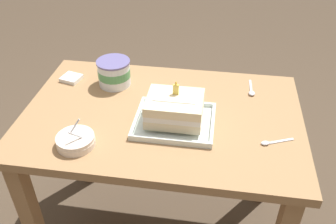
{
  "coord_description": "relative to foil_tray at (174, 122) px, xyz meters",
  "views": [
    {
      "loc": [
        0.2,
        -1.15,
        1.63
      ],
      "look_at": [
        0.03,
        -0.03,
        0.79
      ],
      "focal_mm": 39.24,
      "sensor_mm": 36.0,
      "label": 1
    }
  ],
  "objects": [
    {
      "name": "dining_table",
      "position": [
        -0.06,
        0.06,
        -0.13
      ],
      "size": [
        1.1,
        0.72,
        0.76
      ],
      "color": "#9E754C",
      "rests_on": "ground_plane"
    },
    {
      "name": "foil_tray",
      "position": [
        0.0,
        0.0,
        0.0
      ],
      "size": [
        0.3,
        0.25,
        0.02
      ],
      "color": "silver",
      "rests_on": "dining_table"
    },
    {
      "name": "birthday_cake",
      "position": [
        -0.0,
        0.0,
        0.06
      ],
      "size": [
        0.21,
        0.17,
        0.15
      ],
      "color": "beige",
      "rests_on": "foil_tray"
    },
    {
      "name": "bowl_stack",
      "position": [
        -0.33,
        -0.17,
        0.01
      ],
      "size": [
        0.14,
        0.14,
        0.09
      ],
      "color": "silver",
      "rests_on": "dining_table"
    },
    {
      "name": "ice_cream_tub",
      "position": [
        -0.3,
        0.24,
        0.05
      ],
      "size": [
        0.14,
        0.14,
        0.11
      ],
      "color": "white",
      "rests_on": "dining_table"
    },
    {
      "name": "serving_spoon_near_tray",
      "position": [
        0.3,
        0.26,
        -0.0
      ],
      "size": [
        0.03,
        0.13,
        0.01
      ],
      "color": "silver",
      "rests_on": "dining_table"
    },
    {
      "name": "serving_spoon_by_bowls",
      "position": [
        0.35,
        -0.06,
        -0.0
      ],
      "size": [
        0.12,
        0.06,
        0.01
      ],
      "color": "silver",
      "rests_on": "dining_table"
    },
    {
      "name": "napkin_pile",
      "position": [
        -0.5,
        0.24,
        0.0
      ],
      "size": [
        0.1,
        0.09,
        0.02
      ],
      "color": "white",
      "rests_on": "dining_table"
    }
  ]
}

